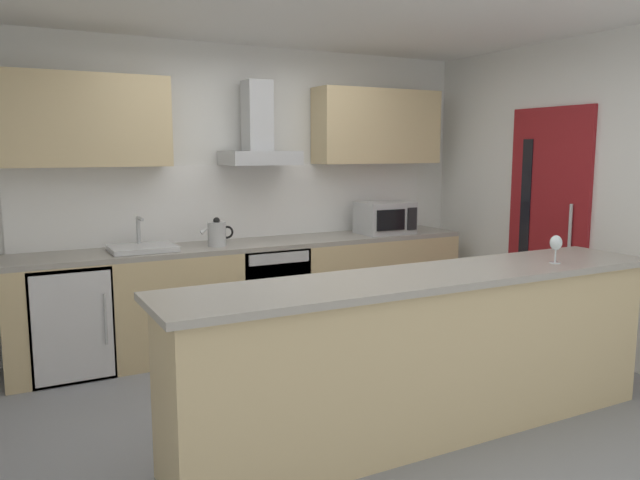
% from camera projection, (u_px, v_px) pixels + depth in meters
% --- Properties ---
extents(ground, '(5.55, 4.54, 0.02)m').
position_uv_depth(ground, '(338.00, 402.00, 4.23)').
color(ground, gray).
extents(ceiling, '(5.55, 4.54, 0.02)m').
position_uv_depth(ceiling, '(340.00, 0.00, 3.85)').
color(ceiling, white).
extents(wall_back, '(5.55, 0.12, 2.60)m').
position_uv_depth(wall_back, '(239.00, 193.00, 5.64)').
color(wall_back, white).
rests_on(wall_back, ground).
extents(wall_right, '(0.12, 4.54, 2.60)m').
position_uv_depth(wall_right, '(585.00, 197.00, 5.12)').
color(wall_right, white).
rests_on(wall_right, ground).
extents(backsplash_tile, '(3.87, 0.02, 0.66)m').
position_uv_depth(backsplash_tile, '(242.00, 201.00, 5.59)').
color(backsplash_tile, white).
extents(counter_back, '(4.00, 0.60, 0.90)m').
position_uv_depth(counter_back, '(256.00, 293.00, 5.43)').
color(counter_back, '#D1B784').
rests_on(counter_back, ground).
extents(counter_island, '(3.22, 0.64, 0.98)m').
position_uv_depth(counter_island, '(427.00, 354.00, 3.67)').
color(counter_island, '#D1B784').
rests_on(counter_island, ground).
extents(upper_cabinets, '(3.95, 0.32, 0.70)m').
position_uv_depth(upper_cabinets, '(247.00, 124.00, 5.35)').
color(upper_cabinets, '#D1B784').
extents(side_door, '(0.08, 0.85, 2.05)m').
position_uv_depth(side_door, '(547.00, 227.00, 5.39)').
color(side_door, maroon).
rests_on(side_door, ground).
extents(oven, '(0.60, 0.62, 0.80)m').
position_uv_depth(oven, '(266.00, 291.00, 5.44)').
color(oven, slate).
rests_on(oven, ground).
extents(refrigerator, '(0.58, 0.60, 0.85)m').
position_uv_depth(refrigerator, '(69.00, 319.00, 4.69)').
color(refrigerator, white).
rests_on(refrigerator, ground).
extents(microwave, '(0.50, 0.38, 0.30)m').
position_uv_depth(microwave, '(385.00, 218.00, 5.90)').
color(microwave, '#B7BABC').
rests_on(microwave, counter_back).
extents(sink, '(0.50, 0.40, 0.26)m').
position_uv_depth(sink, '(142.00, 247.00, 4.90)').
color(sink, silver).
rests_on(sink, counter_back).
extents(kettle, '(0.29, 0.15, 0.24)m').
position_uv_depth(kettle, '(217.00, 233.00, 5.13)').
color(kettle, '#B7BABC').
rests_on(kettle, counter_back).
extents(range_hood, '(0.62, 0.45, 0.72)m').
position_uv_depth(range_hood, '(259.00, 138.00, 5.37)').
color(range_hood, '#B7BABC').
extents(wine_glass, '(0.08, 0.08, 0.18)m').
position_uv_depth(wine_glass, '(556.00, 244.00, 3.91)').
color(wine_glass, silver).
rests_on(wine_glass, counter_island).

